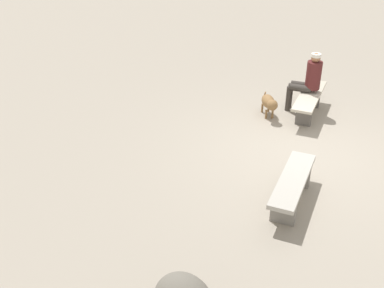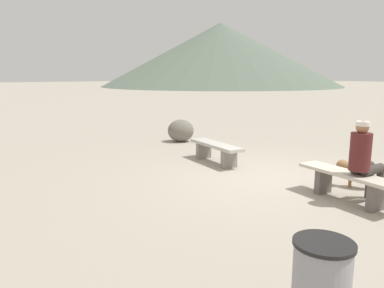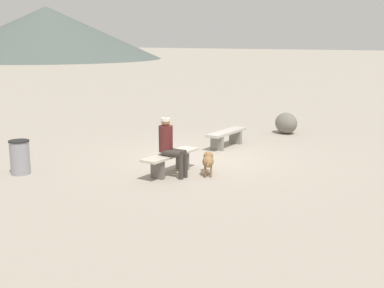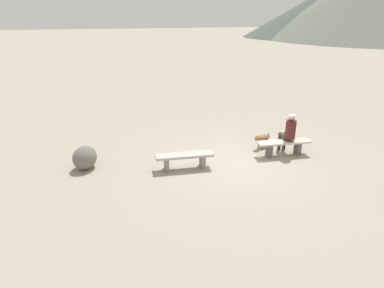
{
  "view_description": "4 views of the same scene",
  "coord_description": "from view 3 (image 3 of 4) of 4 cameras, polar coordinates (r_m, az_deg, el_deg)",
  "views": [
    {
      "loc": [
        -7.97,
        -0.27,
        4.56
      ],
      "look_at": [
        -1.08,
        1.81,
        0.46
      ],
      "focal_mm": 45.2,
      "sensor_mm": 36.0,
      "label": 1
    },
    {
      "loc": [
        4.62,
        -5.24,
        1.99
      ],
      "look_at": [
        -1.42,
        -0.82,
        0.57
      ],
      "focal_mm": 34.11,
      "sensor_mm": 36.0,
      "label": 2
    },
    {
      "loc": [
        11.32,
        5.63,
        3.07
      ],
      "look_at": [
        0.68,
        0.13,
        0.53
      ],
      "focal_mm": 47.78,
      "sensor_mm": 36.0,
      "label": 3
    },
    {
      "loc": [
        -4.1,
        -8.46,
        4.15
      ],
      "look_at": [
        -1.22,
        0.67,
        0.48
      ],
      "focal_mm": 31.64,
      "sensor_mm": 36.0,
      "label": 4
    }
  ],
  "objects": [
    {
      "name": "bench_right",
      "position": [
        11.54,
        -2.43,
        -1.69
      ],
      "size": [
        1.74,
        0.59,
        0.47
      ],
      "rotation": [
        0.0,
        0.0,
        -0.11
      ],
      "color": "#605B56",
      "rests_on": "ground"
    },
    {
      "name": "dog",
      "position": [
        11.48,
        1.81,
        -1.85
      ],
      "size": [
        0.7,
        0.45,
        0.48
      ],
      "rotation": [
        0.0,
        0.0,
        3.57
      ],
      "color": "olive",
      "rests_on": "ground"
    },
    {
      "name": "boulder",
      "position": [
        16.6,
        10.46,
        2.3
      ],
      "size": [
        0.95,
        1.0,
        0.67
      ],
      "primitive_type": "ellipsoid",
      "rotation": [
        0.0,
        0.0,
        2.56
      ],
      "color": "#6B665B",
      "rests_on": "ground"
    },
    {
      "name": "seated_person",
      "position": [
        11.27,
        -2.5,
        0.06
      ],
      "size": [
        0.35,
        0.67,
        1.32
      ],
      "rotation": [
        0.0,
        0.0,
        -0.07
      ],
      "color": "#511E1E",
      "rests_on": "ground"
    },
    {
      "name": "distant_peak_2",
      "position": [
        72.94,
        -15.85,
        11.85
      ],
      "size": [
        30.51,
        30.51,
        6.92
      ],
      "primitive_type": "cone",
      "color": "#4C5651",
      "rests_on": "ground"
    },
    {
      "name": "bench_left",
      "position": [
        14.39,
        3.89,
        0.97
      ],
      "size": [
        1.67,
        0.56,
        0.46
      ],
      "rotation": [
        0.0,
        0.0,
        -0.11
      ],
      "color": "gray",
      "rests_on": "ground"
    },
    {
      "name": "trash_bin",
      "position": [
        12.15,
        -18.66,
        -1.41
      ],
      "size": [
        0.46,
        0.46,
        0.78
      ],
      "color": "gray",
      "rests_on": "ground"
    },
    {
      "name": "ground",
      "position": [
        13.02,
        0.88,
        -1.79
      ],
      "size": [
        210.0,
        210.0,
        0.06
      ],
      "primitive_type": "cube",
      "color": "#9E9384"
    }
  ]
}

